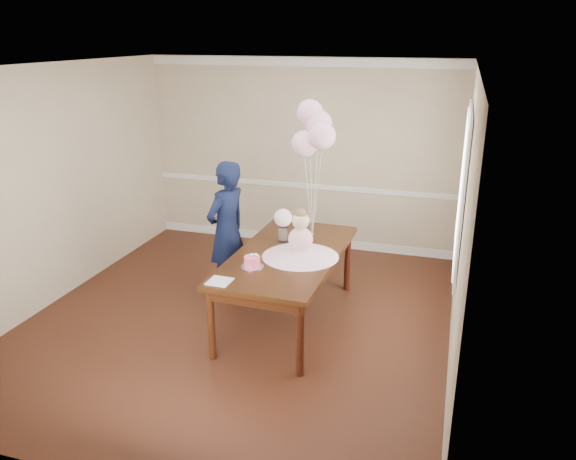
{
  "coord_description": "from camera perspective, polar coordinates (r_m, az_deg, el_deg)",
  "views": [
    {
      "loc": [
        2.14,
        -5.14,
        3.0
      ],
      "look_at": [
        0.52,
        0.16,
        1.05
      ],
      "focal_mm": 35.0,
      "sensor_mm": 36.0,
      "label": 1
    }
  ],
  "objects": [
    {
      "name": "floor",
      "position": [
        6.32,
        -5.0,
        -9.01
      ],
      "size": [
        4.5,
        5.0,
        0.0
      ],
      "primitive_type": "cube",
      "color": "black",
      "rests_on": "ground"
    },
    {
      "name": "ceiling",
      "position": [
        5.58,
        -5.84,
        16.21
      ],
      "size": [
        4.5,
        5.0,
        0.02
      ],
      "primitive_type": "cube",
      "color": "white",
      "rests_on": "wall_back"
    },
    {
      "name": "wall_back",
      "position": [
        8.1,
        1.32,
        7.63
      ],
      "size": [
        4.5,
        0.02,
        2.7
      ],
      "primitive_type": "cube",
      "color": "tan",
      "rests_on": "floor"
    },
    {
      "name": "wall_front",
      "position": [
        3.78,
        -19.91,
        -7.77
      ],
      "size": [
        4.5,
        0.02,
        2.7
      ],
      "primitive_type": "cube",
      "color": "tan",
      "rests_on": "floor"
    },
    {
      "name": "wall_left",
      "position": [
        6.96,
        -22.87,
        4.13
      ],
      "size": [
        0.02,
        5.0,
        2.7
      ],
      "primitive_type": "cube",
      "color": "tan",
      "rests_on": "floor"
    },
    {
      "name": "wall_right",
      "position": [
        5.4,
        17.32,
        0.69
      ],
      "size": [
        0.02,
        5.0,
        2.7
      ],
      "primitive_type": "cube",
      "color": "tan",
      "rests_on": "floor"
    },
    {
      "name": "chair_rail_trim",
      "position": [
        8.2,
        1.28,
        4.54
      ],
      "size": [
        4.5,
        0.02,
        0.07
      ],
      "primitive_type": "cube",
      "color": "white",
      "rests_on": "wall_back"
    },
    {
      "name": "crown_molding",
      "position": [
        7.93,
        1.37,
        16.71
      ],
      "size": [
        4.5,
        0.02,
        0.12
      ],
      "primitive_type": "cube",
      "color": "white",
      "rests_on": "wall_back"
    },
    {
      "name": "baseboard_trim",
      "position": [
        8.45,
        1.24,
        -0.97
      ],
      "size": [
        4.5,
        0.02,
        0.12
      ],
      "primitive_type": "cube",
      "color": "white",
      "rests_on": "floor"
    },
    {
      "name": "window_frame",
      "position": [
        5.82,
        17.35,
        4.08
      ],
      "size": [
        0.02,
        1.66,
        1.56
      ],
      "primitive_type": "cube",
      "color": "silver",
      "rests_on": "wall_right"
    },
    {
      "name": "window_blinds",
      "position": [
        5.82,
        17.17,
        4.1
      ],
      "size": [
        0.01,
        1.5,
        1.4
      ],
      "primitive_type": "cube",
      "color": "white",
      "rests_on": "wall_right"
    },
    {
      "name": "dining_table_top",
      "position": [
        5.97,
        -0.05,
        -2.56
      ],
      "size": [
        1.11,
        2.15,
        0.05
      ],
      "primitive_type": "cube",
      "rotation": [
        0.0,
        0.0,
        -0.02
      ],
      "color": "black",
      "rests_on": "table_leg_fl"
    },
    {
      "name": "table_apron",
      "position": [
        6.0,
        -0.05,
        -3.27
      ],
      "size": [
        1.0,
        2.04,
        0.11
      ],
      "primitive_type": "cube",
      "rotation": [
        0.0,
        0.0,
        -0.02
      ],
      "color": "black",
      "rests_on": "table_leg_fl"
    },
    {
      "name": "table_leg_fl",
      "position": [
        5.48,
        -7.82,
        -9.49
      ],
      "size": [
        0.08,
        0.08,
        0.74
      ],
      "primitive_type": "cylinder",
      "rotation": [
        0.0,
        0.0,
        -0.02
      ],
      "color": "black",
      "rests_on": "floor"
    },
    {
      "name": "table_leg_fr",
      "position": [
        5.19,
        1.24,
        -11.08
      ],
      "size": [
        0.08,
        0.08,
        0.74
      ],
      "primitive_type": "cylinder",
      "rotation": [
        0.0,
        0.0,
        -0.02
      ],
      "color": "black",
      "rests_on": "floor"
    },
    {
      "name": "table_leg_bl",
      "position": [
        7.11,
        -0.97,
        -2.32
      ],
      "size": [
        0.08,
        0.08,
        0.74
      ],
      "primitive_type": "cylinder",
      "rotation": [
        0.0,
        0.0,
        -0.02
      ],
      "color": "black",
      "rests_on": "floor"
    },
    {
      "name": "table_leg_br",
      "position": [
        6.88,
        6.06,
        -3.18
      ],
      "size": [
        0.08,
        0.08,
        0.74
      ],
      "primitive_type": "cylinder",
      "rotation": [
        0.0,
        0.0,
        -0.02
      ],
      "color": "black",
      "rests_on": "floor"
    },
    {
      "name": "baby_skirt",
      "position": [
        5.85,
        1.27,
        -2.21
      ],
      "size": [
        0.83,
        0.83,
        0.11
      ],
      "primitive_type": "cone",
      "rotation": [
        0.0,
        0.0,
        -0.02
      ],
      "color": "#FFBBD9",
      "rests_on": "dining_table_top"
    },
    {
      "name": "baby_torso",
      "position": [
        5.8,
        1.28,
        -0.94
      ],
      "size": [
        0.25,
        0.25,
        0.25
      ],
      "primitive_type": "sphere",
      "color": "#FFA1D7",
      "rests_on": "baby_skirt"
    },
    {
      "name": "baby_head",
      "position": [
        5.73,
        1.29,
        0.95
      ],
      "size": [
        0.18,
        0.18,
        0.18
      ],
      "primitive_type": "sphere",
      "color": "beige",
      "rests_on": "baby_torso"
    },
    {
      "name": "baby_hair",
      "position": [
        5.71,
        1.3,
        1.56
      ],
      "size": [
        0.13,
        0.13,
        0.13
      ],
      "primitive_type": "sphere",
      "color": "brown",
      "rests_on": "baby_head"
    },
    {
      "name": "cake_platter",
      "position": [
        5.61,
        -3.65,
        -3.74
      ],
      "size": [
        0.24,
        0.24,
        0.01
      ],
      "primitive_type": "cylinder",
      "rotation": [
        0.0,
        0.0,
        -0.02
      ],
      "color": "silver",
      "rests_on": "dining_table_top"
    },
    {
      "name": "birthday_cake",
      "position": [
        5.59,
        -3.67,
        -3.2
      ],
      "size": [
        0.16,
        0.16,
        0.11
      ],
      "primitive_type": "cylinder",
      "rotation": [
        0.0,
        0.0,
        -0.02
      ],
      "color": "#FF5080",
      "rests_on": "cake_platter"
    },
    {
      "name": "cake_flower_a",
      "position": [
        5.56,
        -3.68,
        -2.54
      ],
      "size": [
        0.03,
        0.03,
        0.03
      ],
      "primitive_type": "sphere",
      "color": "white",
      "rests_on": "birthday_cake"
    },
    {
      "name": "cake_flower_b",
      "position": [
        5.57,
        -3.29,
        -2.51
      ],
      "size": [
        0.03,
        0.03,
        0.03
      ],
      "primitive_type": "sphere",
      "color": "white",
      "rests_on": "birthday_cake"
    },
    {
      "name": "rose_vase_near",
      "position": [
        6.26,
        -0.51,
        -0.41
      ],
      "size": [
        0.11,
        0.11,
        0.17
      ],
      "primitive_type": "cylinder",
      "rotation": [
        0.0,
        0.0,
        -0.02
      ],
      "color": "white",
      "rests_on": "dining_table_top"
    },
    {
      "name": "roses_near",
      "position": [
        6.2,
        -0.51,
        1.25
      ],
      "size": [
        0.2,
        0.2,
        0.2
      ],
      "primitive_type": "sphere",
      "color": "silver",
      "rests_on": "rose_vase_near"
    },
    {
      "name": "napkin",
      "position": [
        5.32,
        -6.96,
        -5.2
      ],
      "size": [
        0.22,
        0.22,
        0.01
      ],
      "primitive_type": "cube",
      "rotation": [
        0.0,
        0.0,
        -0.02
      ],
      "color": "silver",
      "rests_on": "dining_table_top"
    },
    {
      "name": "balloon_weight",
      "position": [
        6.45,
        2.49,
        -0.53
      ],
      "size": [
        0.04,
        0.04,
        0.02
      ],
      "primitive_type": "cylinder",
      "rotation": [
        0.0,
        0.0,
        -0.02
      ],
      "color": "silver",
      "rests_on": "dining_table_top"
    },
    {
      "name": "balloon_a",
      "position": [
        6.2,
        1.68,
        8.75
      ],
      "size": [
        0.3,
        0.3,
        0.3
      ],
      "primitive_type": "sphere",
      "color": "#FFB4D3",
      "rests_on": "balloon_ribbon_a"
    },
    {
      "name": "balloon_b",
      "position": [
        6.07,
        3.48,
        9.51
      ],
      "size": [
        0.3,
        0.3,
        0.3
      ],
      "primitive_type": "sphere",
      "color": "#FFB4DA",
      "rests_on": "balloon_ribbon_b"
    },
    {
      "name": "balloon_c",
      "position": [
        6.23,
        3.12,
        10.76
      ],
      "size": [
        0.3,
        0.3,
        0.3
      ],
      "primitive_type": "sphere",
      "color": "#F7AFCD",
      "rests_on": "balloon_ribbon_c"
    },
    {
      "name": "balloon_d",
      "position": [
        6.26,
        2.24,
        11.8
      ],
      "size": [
        0.3,
        0.3,
        0.3
      ],
      "primitive_type": "sphere",
      "color": "#EBA6C2",
      "rests_on": "balloon_ribbon_d"
    },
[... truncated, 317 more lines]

